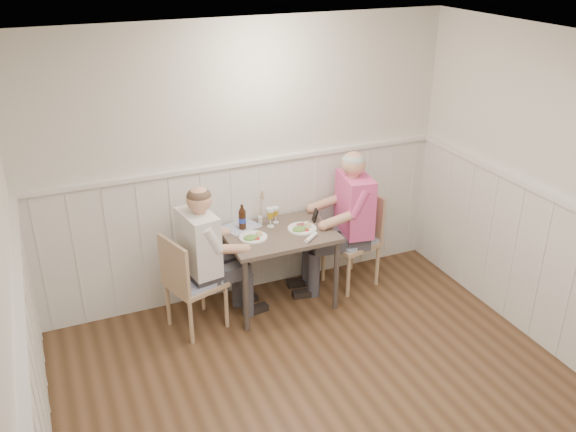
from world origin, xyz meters
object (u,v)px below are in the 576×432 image
object	(u,v)px
chair_right	(356,235)
dining_table	(279,242)
diner_cream	(205,268)
man_in_pink	(349,231)
beer_bottle	(242,218)
grass_vase	(260,208)
chair_left	(190,280)

from	to	relation	value
chair_right	dining_table	bearing A→B (deg)	-174.92
dining_table	diner_cream	xyz separation A→B (m)	(-0.73, -0.05, -0.09)
chair_right	man_in_pink	world-z (taller)	man_in_pink
chair_right	diner_cream	distance (m)	1.58
beer_bottle	chair_right	bearing A→B (deg)	-5.98
chair_right	beer_bottle	distance (m)	1.19
man_in_pink	grass_vase	distance (m)	0.92
chair_left	beer_bottle	world-z (taller)	beer_bottle
chair_right	grass_vase	distance (m)	1.03
chair_right	chair_left	distance (m)	1.73
dining_table	diner_cream	bearing A→B (deg)	-176.37
chair_left	dining_table	bearing A→B (deg)	5.15
dining_table	chair_right	size ratio (longest dim) A/B	1.04
diner_cream	chair_left	bearing A→B (deg)	-167.71
chair_right	chair_left	world-z (taller)	chair_right
chair_right	man_in_pink	size ratio (longest dim) A/B	0.66
chair_left	diner_cream	bearing A→B (deg)	12.29
diner_cream	man_in_pink	bearing A→B (deg)	3.08
chair_left	man_in_pink	xyz separation A→B (m)	(1.62, 0.11, 0.10)
chair_left	diner_cream	size ratio (longest dim) A/B	0.68
chair_right	chair_left	size ratio (longest dim) A/B	1.03
dining_table	chair_right	world-z (taller)	chair_right
chair_right	diner_cream	xyz separation A→B (m)	(-1.57, -0.12, 0.05)
man_in_pink	grass_vase	xyz separation A→B (m)	(-0.84, 0.21, 0.31)
chair_left	beer_bottle	distance (m)	0.75
beer_bottle	grass_vase	distance (m)	0.20
chair_right	man_in_pink	bearing A→B (deg)	-157.38
chair_left	beer_bottle	size ratio (longest dim) A/B	3.74
man_in_pink	beer_bottle	bearing A→B (deg)	171.14
dining_table	grass_vase	world-z (taller)	grass_vase
chair_right	diner_cream	bearing A→B (deg)	-175.59
dining_table	man_in_pink	distance (m)	0.75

